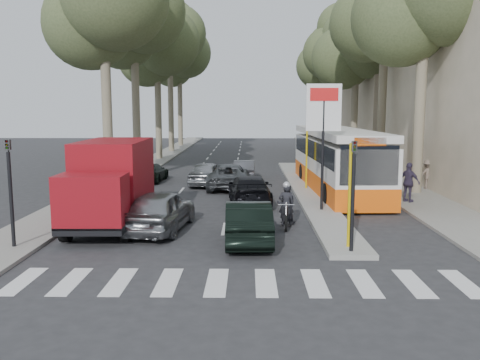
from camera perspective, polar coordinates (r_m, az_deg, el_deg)
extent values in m
plane|color=#28282B|center=(17.55, 0.82, -7.05)|extent=(120.00, 120.00, 0.00)
cube|color=gray|center=(43.04, 12.42, 1.90)|extent=(3.20, 70.00, 0.12)
cube|color=gray|center=(45.87, -9.16, 2.36)|extent=(2.40, 64.00, 0.12)
cube|color=gray|center=(28.48, 7.42, -1.05)|extent=(1.50, 26.00, 0.16)
cube|color=#B7A88E|center=(53.34, 18.16, 11.40)|extent=(11.00, 20.00, 16.00)
cylinder|color=yellow|center=(16.50, 12.19, -1.98)|extent=(0.10, 0.10, 3.50)
cylinder|color=yellow|center=(22.35, 9.22, 0.72)|extent=(0.10, 0.10, 3.50)
cylinder|color=yellow|center=(28.26, 7.48, 2.29)|extent=(0.10, 0.10, 3.50)
cylinder|color=black|center=(22.26, 9.27, 2.89)|extent=(0.12, 0.12, 5.20)
cube|color=white|center=(22.17, 9.38, 8.04)|extent=(1.50, 0.10, 2.00)
cube|color=red|center=(22.12, 9.44, 9.46)|extent=(1.20, 0.02, 0.55)
cylinder|color=black|center=(16.05, 12.52, -2.82)|extent=(0.12, 0.12, 3.20)
imported|color=black|center=(15.84, 12.68, 2.52)|extent=(0.16, 0.41, 1.00)
cylinder|color=black|center=(17.92, -24.30, -2.22)|extent=(0.12, 0.12, 3.20)
imported|color=black|center=(17.73, -24.58, 2.56)|extent=(0.16, 0.41, 1.00)
cylinder|color=#6B604C|center=(30.03, -14.69, 7.12)|extent=(0.56, 0.56, 8.40)
sphere|color=#3E4B2A|center=(31.24, -16.58, 16.47)|extent=(5.20, 5.20, 5.20)
cylinder|color=#6B604C|center=(37.82, -11.59, 7.80)|extent=(0.56, 0.56, 8.96)
sphere|color=#3E4B2A|center=(38.99, -13.12, 15.78)|extent=(5.20, 5.20, 5.20)
sphere|color=#3E4B2A|center=(37.44, -10.76, 18.16)|extent=(5.80, 5.80, 5.80)
cylinder|color=#6B604C|center=(45.63, -9.15, 7.36)|extent=(0.56, 0.56, 8.12)
sphere|color=#3E4B2A|center=(46.61, -10.41, 13.42)|extent=(5.20, 5.20, 5.20)
sphere|color=#3E4B2A|center=(45.03, -8.35, 15.14)|extent=(5.80, 5.80, 5.80)
sphere|color=#3E4B2A|center=(47.16, -8.87, 16.23)|extent=(4.80, 4.80, 4.80)
cylinder|color=#6B604C|center=(53.54, -7.78, 8.24)|extent=(0.56, 0.56, 9.52)
sphere|color=#3E4B2A|center=(54.61, -8.87, 14.29)|extent=(5.20, 5.20, 5.20)
sphere|color=#3E4B2A|center=(53.12, -7.07, 15.98)|extent=(5.80, 5.80, 5.80)
sphere|color=#3E4B2A|center=(55.28, -7.56, 17.09)|extent=(4.80, 4.80, 4.80)
cylinder|color=#6B604C|center=(61.47, -6.73, 7.85)|extent=(0.56, 0.56, 8.68)
sphere|color=#3E4B2A|center=(62.41, -7.67, 12.68)|extent=(5.20, 5.20, 5.20)
sphere|color=#3E4B2A|center=(60.89, -6.08, 13.99)|extent=(5.80, 5.80, 5.80)
sphere|color=#3E4B2A|center=(62.98, -6.53, 14.92)|extent=(4.80, 4.80, 4.80)
cylinder|color=#6B604C|center=(28.39, 19.50, 6.88)|extent=(0.56, 0.56, 8.40)
sphere|color=#3E4B2A|center=(29.05, 17.65, 17.09)|extent=(5.20, 5.20, 5.20)
cylinder|color=#6B604C|center=(36.09, 15.64, 7.88)|extent=(0.56, 0.56, 9.24)
sphere|color=#3E4B2A|center=(36.87, 14.17, 16.69)|extent=(5.20, 5.20, 5.20)
cylinder|color=#6B604C|center=(43.85, 12.70, 7.06)|extent=(0.56, 0.56, 7.84)
sphere|color=#3E4B2A|center=(44.43, 11.44, 13.26)|extent=(5.20, 5.20, 5.20)
sphere|color=#3E4B2A|center=(43.56, 14.37, 14.75)|extent=(5.80, 5.80, 5.80)
sphere|color=#3E4B2A|center=(45.40, 12.95, 15.95)|extent=(4.80, 4.80, 4.80)
cylinder|color=#6B604C|center=(51.72, 11.02, 7.86)|extent=(0.56, 0.56, 8.96)
sphere|color=#3E4B2A|center=(52.42, 9.96, 13.85)|extent=(5.20, 5.20, 5.20)
sphere|color=#3E4B2A|center=(51.52, 12.42, 15.32)|extent=(5.80, 5.80, 5.80)
sphere|color=#3E4B2A|center=(53.42, 11.27, 16.47)|extent=(4.80, 4.80, 4.80)
cylinder|color=#6B604C|center=(59.63, 9.77, 7.64)|extent=(0.56, 0.56, 8.40)
sphere|color=#3E4B2A|center=(60.26, 8.84, 12.52)|extent=(5.20, 5.20, 5.20)
sphere|color=#3E4B2A|center=(59.28, 10.92, 13.71)|extent=(5.80, 5.80, 5.80)
sphere|color=#3E4B2A|center=(61.16, 9.97, 14.69)|extent=(4.80, 4.80, 4.80)
imported|color=gray|center=(19.29, -8.93, -3.36)|extent=(2.41, 4.81, 1.57)
imported|color=black|center=(17.48, 0.92, -4.67)|extent=(1.66, 4.42, 1.44)
imported|color=#494C50|center=(29.13, -1.30, 0.45)|extent=(2.40, 5.09, 1.41)
imported|color=black|center=(24.25, 1.06, -1.12)|extent=(2.23, 4.90, 1.39)
imported|color=#989B9F|center=(30.28, -3.73, 0.75)|extent=(2.21, 4.36, 1.42)
imported|color=#54565D|center=(32.80, 0.49, 1.17)|extent=(1.40, 3.79, 1.24)
imported|color=black|center=(32.18, -10.01, 0.86)|extent=(1.82, 4.11, 1.17)
cube|color=black|center=(20.21, -14.32, -3.61)|extent=(2.38, 6.25, 0.26)
cylinder|color=black|center=(18.59, -18.98, -5.15)|extent=(0.33, 0.94, 0.93)
cylinder|color=black|center=(18.03, -12.72, -5.31)|extent=(0.33, 0.94, 0.93)
cylinder|color=black|center=(22.26, -15.72, -2.86)|extent=(0.33, 0.94, 0.93)
cylinder|color=black|center=(21.80, -10.47, -2.92)|extent=(0.33, 0.94, 0.93)
cube|color=maroon|center=(17.78, -16.29, -2.22)|extent=(2.30, 1.49, 1.76)
cube|color=black|center=(17.12, -16.95, -1.94)|extent=(2.07, 0.12, 0.93)
cube|color=maroon|center=(20.77, -13.90, 0.77)|extent=(2.45, 4.39, 2.59)
cube|color=#F35B0D|center=(28.64, 10.75, 0.03)|extent=(3.32, 13.19, 1.03)
cube|color=silver|center=(28.48, 10.83, 2.75)|extent=(3.32, 13.19, 1.71)
cube|color=black|center=(28.45, 10.84, 3.44)|extent=(3.32, 12.67, 0.97)
cube|color=silver|center=(28.39, 10.89, 5.27)|extent=(3.32, 13.19, 0.34)
cube|color=black|center=(22.16, 14.31, 1.58)|extent=(2.51, 0.15, 1.71)
cube|color=#F35B0D|center=(22.07, 14.40, 4.17)|extent=(1.37, 0.11, 0.36)
cylinder|color=black|center=(24.34, 9.76, -1.64)|extent=(0.36, 1.10, 1.09)
cylinder|color=black|center=(24.96, 15.65, -1.58)|extent=(0.36, 1.10, 1.09)
cylinder|color=black|center=(32.26, 7.05, 0.81)|extent=(0.36, 1.10, 1.09)
cylinder|color=black|center=(32.74, 11.57, 0.81)|extent=(0.36, 1.10, 1.09)
cylinder|color=black|center=(19.08, 5.18, -4.87)|extent=(0.15, 0.63, 0.63)
cylinder|color=black|center=(20.51, 5.21, -3.95)|extent=(0.15, 0.63, 0.63)
cylinder|color=silver|center=(19.06, 5.20, -3.73)|extent=(0.09, 0.40, 0.78)
cube|color=black|center=(19.81, 5.20, -4.00)|extent=(0.27, 0.75, 0.29)
cube|color=black|center=(19.57, 5.21, -3.37)|extent=(0.33, 0.46, 0.22)
cube|color=black|center=(20.06, 5.21, -3.25)|extent=(0.32, 0.66, 0.12)
cylinder|color=silver|center=(19.06, 5.21, -2.78)|extent=(0.61, 0.09, 0.04)
imported|color=black|center=(19.73, 5.22, -2.78)|extent=(0.63, 0.44, 1.64)
imported|color=black|center=(20.12, 5.22, -2.71)|extent=(0.78, 0.48, 1.54)
sphere|color=#B2B2B7|center=(19.55, 5.24, -0.58)|extent=(0.27, 0.27, 0.27)
sphere|color=#B2B2B7|center=(19.96, 5.25, -0.57)|extent=(0.27, 0.27, 0.27)
imported|color=#3D334D|center=(25.45, 18.43, -0.26)|extent=(1.15, 1.18, 1.89)
imported|color=#706054|center=(30.05, 20.31, 0.61)|extent=(1.10, 0.64, 1.60)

